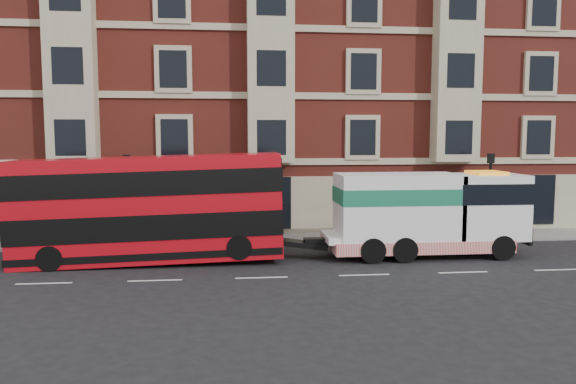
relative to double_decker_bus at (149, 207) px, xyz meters
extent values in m
plane|color=black|center=(4.58, -3.08, -2.40)|extent=(120.00, 120.00, 0.00)
cube|color=slate|center=(4.58, 4.42, -2.32)|extent=(90.00, 3.00, 0.15)
cube|color=maroon|center=(5.08, 11.92, 6.60)|extent=(45.00, 12.00, 18.00)
cylinder|color=black|center=(-1.42, 3.12, -0.25)|extent=(0.14, 0.14, 4.00)
cube|color=black|center=(-1.42, 3.12, 1.85)|extent=(0.35, 0.15, 0.50)
cylinder|color=black|center=(16.58, 3.12, -0.25)|extent=(0.14, 0.14, 4.00)
cube|color=black|center=(16.58, 3.12, 1.85)|extent=(0.35, 0.15, 0.50)
cube|color=#B60A14|center=(0.00, 0.00, -0.06)|extent=(11.13, 2.48, 4.37)
cube|color=black|center=(0.00, 0.00, -0.71)|extent=(11.17, 2.54, 1.04)
cube|color=black|center=(0.00, 0.00, 1.08)|extent=(11.17, 2.54, 0.99)
cylinder|color=black|center=(-3.78, -1.12, -1.88)|extent=(1.03, 0.32, 1.03)
cylinder|color=black|center=(-3.78, 1.12, -1.88)|extent=(1.03, 0.32, 1.03)
cylinder|color=black|center=(3.78, -1.12, -1.58)|extent=(1.03, 0.32, 1.03)
cylinder|color=black|center=(3.78, 1.12, -1.58)|extent=(1.03, 0.32, 1.03)
cube|color=white|center=(12.00, 0.00, -1.45)|extent=(8.94, 2.29, 0.30)
cube|color=white|center=(14.88, 0.00, -0.16)|extent=(3.18, 2.48, 2.88)
cube|color=white|center=(10.81, 0.00, -0.11)|extent=(5.37, 2.48, 2.88)
cube|color=#186E4F|center=(10.81, 0.00, 0.39)|extent=(5.41, 2.52, 0.70)
cube|color=red|center=(11.80, 0.00, -1.80)|extent=(7.95, 2.54, 0.55)
cylinder|color=black|center=(15.18, -1.12, -1.85)|extent=(1.09, 0.35, 1.09)
cylinder|color=black|center=(15.18, 1.12, -1.85)|extent=(1.09, 0.35, 1.09)
cylinder|color=black|center=(10.81, -1.12, -1.85)|extent=(1.09, 0.40, 1.09)
cylinder|color=black|center=(10.81, 1.12, -1.85)|extent=(1.09, 0.40, 1.09)
cylinder|color=black|center=(9.42, -1.12, -1.85)|extent=(1.09, 0.40, 1.09)
cylinder|color=black|center=(9.42, 1.12, -1.85)|extent=(1.09, 0.40, 1.09)
imported|color=#1B1830|center=(-5.09, 3.07, -1.34)|extent=(0.77, 0.77, 1.80)
camera|label=1|loc=(3.39, -24.02, 3.03)|focal=35.00mm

